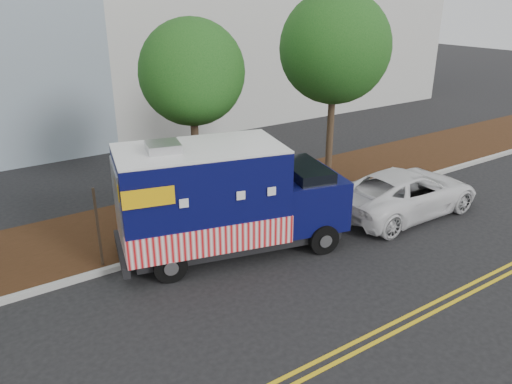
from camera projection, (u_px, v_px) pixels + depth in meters
ground at (201, 272)px, 13.51m from camera, size 120.00×120.00×0.00m
curb at (178, 249)px, 14.56m from camera, size 120.00×0.18×0.15m
mulch_strip at (150, 224)px, 16.18m from camera, size 120.00×4.00×0.15m
centerline_near at (305, 367)px, 10.08m from camera, size 120.00×0.10×0.01m
centerline_far at (313, 375)px, 9.88m from camera, size 120.00×0.10×0.01m
tree_b at (192, 73)px, 15.67m from camera, size 3.36×3.36×6.40m
tree_c at (335, 48)px, 17.78m from camera, size 4.00×4.00×7.22m
sign_post at (98, 230)px, 13.20m from camera, size 0.06×0.06×2.40m
food_truck at (222, 202)px, 14.04m from camera, size 6.91×3.86×3.45m
white_car at (406, 192)px, 16.90m from camera, size 5.49×2.57×1.52m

